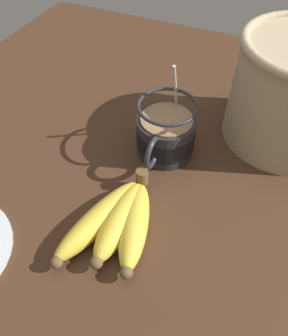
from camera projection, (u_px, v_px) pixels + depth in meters
The scene contains 3 objects.
table at pixel (144, 160), 61.38cm from camera, with size 104.90×104.90×2.75cm.
coffee_mug at pixel (166, 135), 57.97cm from camera, with size 16.02×10.45×16.74cm.
banana_bunch at pixel (118, 221), 48.51cm from camera, with size 19.64×13.17×4.37cm.
Camera 1 is at (38.20, 16.85, 46.39)cm, focal length 35.00 mm.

